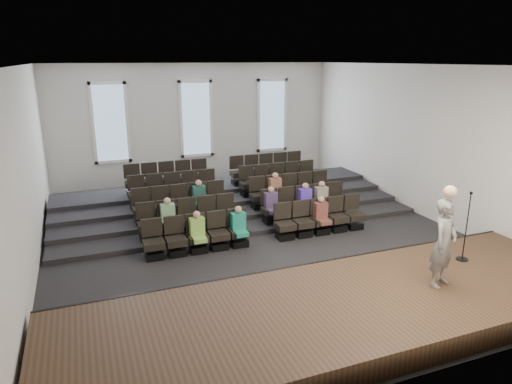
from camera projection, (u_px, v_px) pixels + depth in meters
ground at (255, 235)px, 13.89m from camera, size 14.00×14.00×0.00m
ceiling at (255, 65)px, 12.48m from camera, size 12.00×14.00×0.02m
wall_back at (196, 123)px, 19.47m from camera, size 12.00×0.04×5.00m
wall_front at (421, 242)px, 6.91m from camera, size 12.00×0.04×5.00m
wall_left at (25, 173)px, 11.10m from camera, size 0.04×14.00×5.00m
wall_right at (422, 141)px, 15.28m from camera, size 0.04×14.00×5.00m
stage at (345, 311)px, 9.26m from camera, size 11.80×3.60×0.50m
stage_lip at (305, 274)px, 10.84m from camera, size 11.80×0.06×0.52m
risers at (224, 200)px, 16.67m from camera, size 11.80×4.80×0.60m
seating_rows at (238, 200)px, 15.08m from camera, size 6.80×4.70×1.67m
windows at (196, 119)px, 19.35m from camera, size 8.44×0.10×3.24m
audience at (258, 206)px, 14.04m from camera, size 5.45×2.64×1.10m
speaker at (444, 243)px, 9.55m from camera, size 0.82×0.69×1.91m
mic_stand at (465, 240)px, 10.88m from camera, size 0.29×0.29×1.72m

